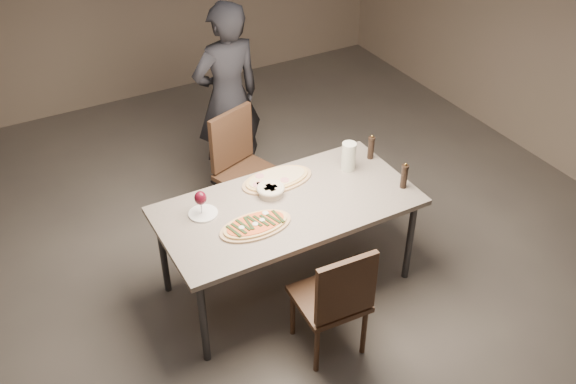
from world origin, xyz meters
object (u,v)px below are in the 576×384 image
dining_table (288,210)px  carafe (349,156)px  bread_basket (271,190)px  pepper_mill_left (404,176)px  chair_near (336,297)px  zucchini_pizza (256,225)px  diner (228,98)px  ham_pizza (277,179)px  chair_far (242,163)px

dining_table → carafe: (0.60, 0.16, 0.17)m
bread_basket → pepper_mill_left: pepper_mill_left is taller
dining_table → chair_near: chair_near is taller
zucchini_pizza → diner: 1.64m
bread_basket → ham_pizza: bearing=47.2°
pepper_mill_left → chair_near: 1.06m
zucchini_pizza → ham_pizza: bearing=63.3°
pepper_mill_left → chair_near: size_ratio=0.23×
carafe → diner: size_ratio=0.13×
chair_far → dining_table: bearing=65.7°
bread_basket → dining_table: bearing=-69.1°
ham_pizza → chair_near: (-0.12, -1.00, -0.26)m
carafe → diner: (-0.39, 1.28, -0.01)m
pepper_mill_left → diner: 1.77m
chair_near → chair_far: (0.13, 1.62, 0.04)m
dining_table → chair_near: 0.75m
bread_basket → diner: bearing=78.4°
ham_pizza → chair_near: bearing=-108.5°
ham_pizza → chair_near: chair_near is taller
dining_table → pepper_mill_left: bearing=-15.4°
chair_near → pepper_mill_left: bearing=33.1°
pepper_mill_left → chair_far: chair_far is taller
pepper_mill_left → carafe: bearing=119.2°
ham_pizza → chair_far: chair_far is taller
chair_near → chair_far: bearing=88.7°
zucchini_pizza → pepper_mill_left: pepper_mill_left is taller
pepper_mill_left → chair_far: bearing=123.3°
dining_table → bread_basket: (-0.06, 0.15, 0.10)m
ham_pizza → pepper_mill_left: 0.91m
ham_pizza → chair_far: 0.66m
dining_table → zucchini_pizza: zucchini_pizza is taller
carafe → chair_near: carafe is taller
dining_table → chair_near: bearing=-94.3°
zucchini_pizza → carafe: (0.91, 0.28, 0.09)m
bread_basket → diner: size_ratio=0.12×
bread_basket → chair_near: 0.92m
ham_pizza → chair_far: size_ratio=0.56×
ham_pizza → pepper_mill_left: bearing=-45.7°
dining_table → chair_near: (-0.05, -0.72, -0.19)m
zucchini_pizza → chair_far: (0.38, 1.02, -0.22)m
dining_table → chair_far: 0.92m
zucchini_pizza → ham_pizza: 0.55m
dining_table → chair_far: chair_far is taller
zucchini_pizza → chair_near: 0.70m
pepper_mill_left → chair_far: (-0.74, 1.13, -0.30)m
dining_table → bread_basket: 0.19m
carafe → zucchini_pizza: bearing=-162.8°
chair_near → diner: (0.26, 2.16, 0.34)m
pepper_mill_left → ham_pizza: bearing=146.1°
bread_basket → chair_near: bearing=-89.8°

